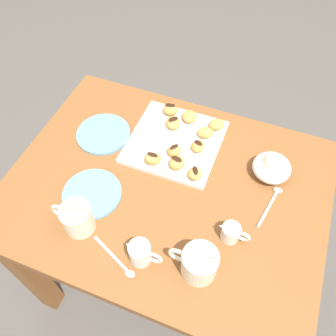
# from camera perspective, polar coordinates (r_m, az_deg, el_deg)

# --- Properties ---
(ground_plane) EXTENTS (8.00, 8.00, 0.00)m
(ground_plane) POSITION_cam_1_polar(r_m,az_deg,el_deg) (1.78, -0.18, -16.23)
(ground_plane) COLOR #514C47
(dining_table) EXTENTS (0.99, 0.76, 0.75)m
(dining_table) POSITION_cam_1_polar(r_m,az_deg,el_deg) (1.23, -0.25, -6.58)
(dining_table) COLOR brown
(dining_table) RESTS_ON ground_plane
(pastry_plate_square) EXTENTS (0.30, 0.30, 0.02)m
(pastry_plate_square) POSITION_cam_1_polar(r_m,az_deg,el_deg) (1.20, 1.13, 4.25)
(pastry_plate_square) COLOR silver
(pastry_plate_square) RESTS_ON dining_table
(coffee_mug_cream_left) EXTENTS (0.13, 0.10, 0.14)m
(coffee_mug_cream_left) POSITION_cam_1_polar(r_m,az_deg,el_deg) (0.94, 5.00, -15.03)
(coffee_mug_cream_left) COLOR silver
(coffee_mug_cream_left) RESTS_ON dining_table
(coffee_mug_cream_right) EXTENTS (0.13, 0.09, 0.14)m
(coffee_mug_cream_right) POSITION_cam_1_polar(r_m,az_deg,el_deg) (1.02, -14.57, -7.77)
(coffee_mug_cream_right) COLOR silver
(coffee_mug_cream_right) RESTS_ON dining_table
(cream_pitcher_white) EXTENTS (0.10, 0.06, 0.07)m
(cream_pitcher_white) POSITION_cam_1_polar(r_m,az_deg,el_deg) (0.96, -4.45, -13.49)
(cream_pitcher_white) COLOR silver
(cream_pitcher_white) RESTS_ON dining_table
(ice_cream_bowl) EXTENTS (0.12, 0.12, 0.09)m
(ice_cream_bowl) POSITION_cam_1_polar(r_m,az_deg,el_deg) (1.15, 16.47, 0.22)
(ice_cream_bowl) COLOR silver
(ice_cream_bowl) RESTS_ON dining_table
(chocolate_sauce_pitcher) EXTENTS (0.09, 0.05, 0.06)m
(chocolate_sauce_pitcher) POSITION_cam_1_polar(r_m,az_deg,el_deg) (1.01, 10.17, -10.19)
(chocolate_sauce_pitcher) COLOR silver
(chocolate_sauce_pitcher) RESTS_ON dining_table
(saucer_sky_left) EXTENTS (0.18, 0.18, 0.01)m
(saucer_sky_left) POSITION_cam_1_polar(r_m,az_deg,el_deg) (1.11, -12.18, -4.07)
(saucer_sky_left) COLOR #66A8DB
(saucer_sky_left) RESTS_ON dining_table
(saucer_sky_right) EXTENTS (0.19, 0.19, 0.01)m
(saucer_sky_right) POSITION_cam_1_polar(r_m,az_deg,el_deg) (1.25, -10.41, 5.47)
(saucer_sky_right) COLOR #66A8DB
(saucer_sky_right) RESTS_ON dining_table
(loose_spoon_near_saucer) EXTENTS (0.15, 0.07, 0.01)m
(loose_spoon_near_saucer) POSITION_cam_1_polar(r_m,az_deg,el_deg) (1.00, -8.05, -14.75)
(loose_spoon_near_saucer) COLOR silver
(loose_spoon_near_saucer) RESTS_ON dining_table
(loose_spoon_by_plate) EXTENTS (0.05, 0.16, 0.01)m
(loose_spoon_by_plate) POSITION_cam_1_polar(r_m,az_deg,el_deg) (1.12, 16.43, -5.21)
(loose_spoon_by_plate) COLOR silver
(loose_spoon_by_plate) RESTS_ON dining_table
(beignet_0) EXTENTS (0.07, 0.06, 0.04)m
(beignet_0) POSITION_cam_1_polar(r_m,az_deg,el_deg) (1.12, -2.48, 1.53)
(beignet_0) COLOR #D19347
(beignet_0) RESTS_ON pastry_plate_square
(chocolate_drizzle_0) EXTENTS (0.04, 0.02, 0.00)m
(chocolate_drizzle_0) POSITION_cam_1_polar(r_m,az_deg,el_deg) (1.11, -2.52, 2.19)
(chocolate_drizzle_0) COLOR black
(chocolate_drizzle_0) RESTS_ON beignet_0
(beignet_1) EXTENTS (0.06, 0.06, 0.04)m
(beignet_1) POSITION_cam_1_polar(r_m,az_deg,el_deg) (1.14, 1.02, 2.80)
(beignet_1) COLOR #D19347
(beignet_1) RESTS_ON pastry_plate_square
(chocolate_drizzle_1) EXTENTS (0.03, 0.03, 0.00)m
(chocolate_drizzle_1) POSITION_cam_1_polar(r_m,az_deg,el_deg) (1.13, 1.03, 3.45)
(chocolate_drizzle_1) COLOR black
(chocolate_drizzle_1) RESTS_ON beignet_1
(beignet_2) EXTENTS (0.06, 0.06, 0.04)m
(beignet_2) POSITION_cam_1_polar(r_m,az_deg,el_deg) (1.11, 1.44, 0.85)
(beignet_2) COLOR #D19347
(beignet_2) RESTS_ON pastry_plate_square
(chocolate_drizzle_2) EXTENTS (0.04, 0.03, 0.00)m
(chocolate_drizzle_2) POSITION_cam_1_polar(r_m,az_deg,el_deg) (1.10, 1.46, 1.47)
(chocolate_drizzle_2) COLOR black
(chocolate_drizzle_2) RESTS_ON beignet_2
(beignet_3) EXTENTS (0.07, 0.06, 0.03)m
(beignet_3) POSITION_cam_1_polar(r_m,az_deg,el_deg) (1.20, 6.08, 5.72)
(beignet_3) COLOR #D19347
(beignet_3) RESTS_ON pastry_plate_square
(beignet_4) EXTENTS (0.04, 0.05, 0.03)m
(beignet_4) POSITION_cam_1_polar(r_m,az_deg,el_deg) (1.16, 4.89, 3.51)
(beignet_4) COLOR #D19347
(beignet_4) RESTS_ON pastry_plate_square
(chocolate_drizzle_4) EXTENTS (0.03, 0.03, 0.00)m
(chocolate_drizzle_4) POSITION_cam_1_polar(r_m,az_deg,el_deg) (1.15, 4.96, 4.08)
(chocolate_drizzle_4) COLOR black
(chocolate_drizzle_4) RESTS_ON beignet_4
(beignet_5) EXTENTS (0.07, 0.08, 0.03)m
(beignet_5) POSITION_cam_1_polar(r_m,az_deg,el_deg) (1.25, 3.50, 8.31)
(beignet_5) COLOR #D19347
(beignet_5) RESTS_ON pastry_plate_square
(beignet_6) EXTENTS (0.07, 0.07, 0.03)m
(beignet_6) POSITION_cam_1_polar(r_m,az_deg,el_deg) (1.24, 7.87, 7.01)
(beignet_6) COLOR #D19347
(beignet_6) RESTS_ON pastry_plate_square
(beignet_7) EXTENTS (0.06, 0.06, 0.04)m
(beignet_7) POSITION_cam_1_polar(r_m,az_deg,el_deg) (1.27, 0.39, 9.45)
(beignet_7) COLOR #D19347
(beignet_7) RESTS_ON pastry_plate_square
(chocolate_drizzle_7) EXTENTS (0.04, 0.02, 0.00)m
(chocolate_drizzle_7) POSITION_cam_1_polar(r_m,az_deg,el_deg) (1.26, 0.40, 10.12)
(chocolate_drizzle_7) COLOR black
(chocolate_drizzle_7) RESTS_ON beignet_7
(beignet_8) EXTENTS (0.07, 0.07, 0.04)m
(beignet_8) POSITION_cam_1_polar(r_m,az_deg,el_deg) (1.23, 0.86, 7.30)
(beignet_8) COLOR #D19347
(beignet_8) RESTS_ON pastry_plate_square
(chocolate_drizzle_8) EXTENTS (0.04, 0.04, 0.00)m
(chocolate_drizzle_8) POSITION_cam_1_polar(r_m,az_deg,el_deg) (1.21, 0.88, 7.92)
(chocolate_drizzle_8) COLOR black
(chocolate_drizzle_8) RESTS_ON beignet_8
(beignet_9) EXTENTS (0.05, 0.05, 0.03)m
(beignet_9) POSITION_cam_1_polar(r_m,az_deg,el_deg) (1.09, 4.38, -0.93)
(beignet_9) COLOR #D19347
(beignet_9) RESTS_ON pastry_plate_square
(chocolate_drizzle_9) EXTENTS (0.03, 0.04, 0.00)m
(chocolate_drizzle_9) POSITION_cam_1_polar(r_m,az_deg,el_deg) (1.08, 4.44, -0.38)
(chocolate_drizzle_9) COLOR black
(chocolate_drizzle_9) RESTS_ON beignet_9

